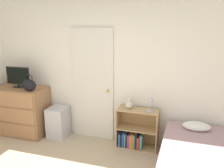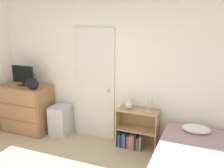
{
  "view_description": "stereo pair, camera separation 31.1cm",
  "coord_description": "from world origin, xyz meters",
  "px_view_note": "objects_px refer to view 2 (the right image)",
  "views": [
    {
      "loc": [
        1.4,
        -1.91,
        2.21
      ],
      "look_at": [
        0.18,
        1.95,
        1.14
      ],
      "focal_mm": 40.0,
      "sensor_mm": 36.0,
      "label": 1
    },
    {
      "loc": [
        1.7,
        -1.81,
        2.21
      ],
      "look_at": [
        0.18,
        1.95,
        1.14
      ],
      "focal_mm": 40.0,
      "sensor_mm": 36.0,
      "label": 2
    }
  ],
  "objects_px": {
    "dresser": "(27,108)",
    "handbag": "(32,83)",
    "storage_bin": "(61,120)",
    "bookshelf": "(135,134)",
    "tv": "(23,75)",
    "desk_lamp": "(150,103)",
    "teddy_bear": "(129,104)"
  },
  "relations": [
    {
      "from": "dresser",
      "to": "tv",
      "type": "bearing_deg",
      "value": 167.74
    },
    {
      "from": "teddy_bear",
      "to": "desk_lamp",
      "type": "xyz_separation_m",
      "value": [
        0.37,
        -0.04,
        0.08
      ]
    },
    {
      "from": "bookshelf",
      "to": "desk_lamp",
      "type": "height_order",
      "value": "desk_lamp"
    },
    {
      "from": "dresser",
      "to": "desk_lamp",
      "type": "xyz_separation_m",
      "value": [
        2.47,
        0.08,
        0.41
      ]
    },
    {
      "from": "handbag",
      "to": "desk_lamp",
      "type": "xyz_separation_m",
      "value": [
        2.15,
        0.25,
        -0.18
      ]
    },
    {
      "from": "storage_bin",
      "to": "bookshelf",
      "type": "xyz_separation_m",
      "value": [
        1.48,
        0.04,
        -0.03
      ]
    },
    {
      "from": "bookshelf",
      "to": "teddy_bear",
      "type": "xyz_separation_m",
      "value": [
        -0.11,
        0.0,
        0.53
      ]
    },
    {
      "from": "bookshelf",
      "to": "teddy_bear",
      "type": "bearing_deg",
      "value": 179.15
    },
    {
      "from": "dresser",
      "to": "desk_lamp",
      "type": "relative_size",
      "value": 3.9
    },
    {
      "from": "teddy_bear",
      "to": "desk_lamp",
      "type": "bearing_deg",
      "value": -6.59
    },
    {
      "from": "storage_bin",
      "to": "handbag",
      "type": "bearing_deg",
      "value": -149.01
    },
    {
      "from": "dresser",
      "to": "storage_bin",
      "type": "distance_m",
      "value": 0.75
    },
    {
      "from": "handbag",
      "to": "teddy_bear",
      "type": "height_order",
      "value": "handbag"
    },
    {
      "from": "tv",
      "to": "storage_bin",
      "type": "relative_size",
      "value": 0.85
    },
    {
      "from": "dresser",
      "to": "handbag",
      "type": "distance_m",
      "value": 0.69
    },
    {
      "from": "bookshelf",
      "to": "desk_lamp",
      "type": "xyz_separation_m",
      "value": [
        0.26,
        -0.04,
        0.61
      ]
    },
    {
      "from": "teddy_bear",
      "to": "bookshelf",
      "type": "bearing_deg",
      "value": -0.85
    },
    {
      "from": "handbag",
      "to": "desk_lamp",
      "type": "distance_m",
      "value": 2.17
    },
    {
      "from": "tv",
      "to": "desk_lamp",
      "type": "relative_size",
      "value": 2.0
    },
    {
      "from": "bookshelf",
      "to": "teddy_bear",
      "type": "distance_m",
      "value": 0.54
    },
    {
      "from": "storage_bin",
      "to": "desk_lamp",
      "type": "relative_size",
      "value": 2.36
    },
    {
      "from": "tv",
      "to": "desk_lamp",
      "type": "bearing_deg",
      "value": 1.57
    },
    {
      "from": "dresser",
      "to": "storage_bin",
      "type": "height_order",
      "value": "dresser"
    },
    {
      "from": "tv",
      "to": "desk_lamp",
      "type": "xyz_separation_m",
      "value": [
        2.51,
        0.07,
        -0.27
      ]
    },
    {
      "from": "dresser",
      "to": "storage_bin",
      "type": "bearing_deg",
      "value": 5.99
    },
    {
      "from": "storage_bin",
      "to": "bookshelf",
      "type": "distance_m",
      "value": 1.48
    },
    {
      "from": "tv",
      "to": "handbag",
      "type": "xyz_separation_m",
      "value": [
        0.36,
        -0.18,
        -0.09
      ]
    },
    {
      "from": "desk_lamp",
      "to": "bookshelf",
      "type": "bearing_deg",
      "value": 171.04
    },
    {
      "from": "teddy_bear",
      "to": "storage_bin",
      "type": "bearing_deg",
      "value": -178.15
    },
    {
      "from": "tv",
      "to": "storage_bin",
      "type": "height_order",
      "value": "tv"
    },
    {
      "from": "dresser",
      "to": "handbag",
      "type": "height_order",
      "value": "handbag"
    },
    {
      "from": "dresser",
      "to": "handbag",
      "type": "bearing_deg",
      "value": -27.66
    }
  ]
}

